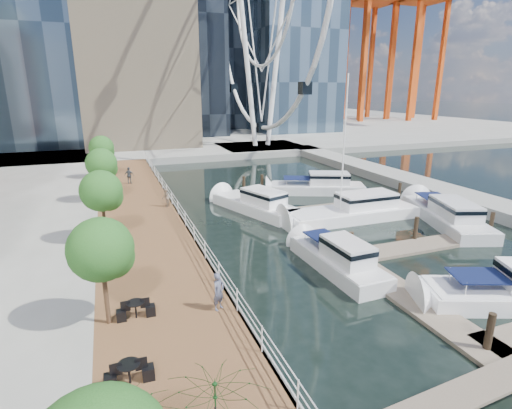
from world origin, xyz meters
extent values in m
plane|color=black|center=(0.00, 0.00, 0.00)|extent=(520.00, 520.00, 0.00)
cube|color=brown|center=(-9.00, 15.00, 0.50)|extent=(6.00, 60.00, 1.00)
cube|color=#595954|center=(-6.00, 15.00, 0.50)|extent=(0.25, 60.00, 1.00)
cube|color=gray|center=(0.00, 102.00, 0.50)|extent=(200.00, 114.00, 1.00)
cube|color=gray|center=(20.00, 20.00, 0.50)|extent=(4.00, 60.00, 1.00)
cube|color=gray|center=(14.00, 52.00, 0.50)|extent=(14.00, 12.00, 1.00)
cube|color=#6D6051|center=(3.00, 10.00, 0.10)|extent=(2.00, 32.00, 0.20)
cube|color=#6D6051|center=(9.00, 8.00, 0.10)|extent=(12.00, 2.00, 0.20)
cube|color=#6D6051|center=(9.00, 18.00, 0.10)|extent=(12.00, 2.00, 0.20)
cylinder|color=white|center=(11.50, 52.00, 14.00)|extent=(0.80, 0.80, 26.00)
cylinder|color=white|center=(16.50, 52.00, 14.00)|extent=(0.80, 0.80, 26.00)
cylinder|color=#3F2B1C|center=(-11.40, 4.00, 2.20)|extent=(0.20, 0.20, 2.40)
sphere|color=#265B1E|center=(-11.40, 4.00, 4.30)|extent=(2.60, 2.60, 2.60)
cylinder|color=#3F2B1C|center=(-11.40, 14.00, 2.20)|extent=(0.20, 0.20, 2.40)
sphere|color=#265B1E|center=(-11.40, 14.00, 4.30)|extent=(2.60, 2.60, 2.60)
cylinder|color=#3F2B1C|center=(-11.40, 24.00, 2.20)|extent=(0.20, 0.20, 2.40)
sphere|color=#265B1E|center=(-11.40, 24.00, 4.30)|extent=(2.60, 2.60, 2.60)
cylinder|color=#3F2B1C|center=(-11.40, 34.00, 2.20)|extent=(0.20, 0.20, 2.40)
sphere|color=#265B1E|center=(-11.40, 34.00, 4.30)|extent=(2.60, 2.60, 2.60)
imported|color=#494D62|center=(-6.80, 3.45, 1.86)|extent=(0.75, 0.70, 1.72)
imported|color=gray|center=(-6.68, 20.41, 1.76)|extent=(0.63, 0.78, 1.52)
imported|color=#353B42|center=(-8.97, 30.15, 1.85)|extent=(1.08, 0.76, 1.70)
camera|label=1|loc=(-10.73, -11.85, 10.42)|focal=28.00mm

